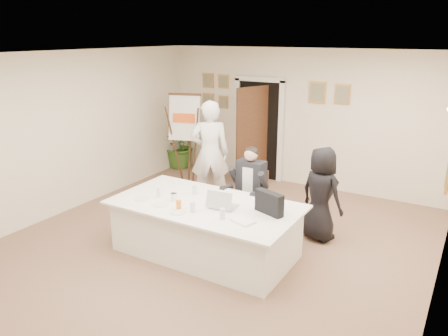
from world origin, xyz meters
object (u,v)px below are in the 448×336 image
object	(u,v)px
conference_table	(206,228)
paper_stack	(243,221)
laptop	(224,197)
laptop_bag	(269,203)
flip_chart	(186,143)
steel_jug	(174,197)
standing_man	(210,153)
oj_glass	(179,205)
seated_man	(249,189)
potted_palm	(181,145)
standing_woman	(321,194)

from	to	relation	value
conference_table	paper_stack	world-z (taller)	paper_stack
laptop	laptop_bag	world-z (taller)	laptop_bag
flip_chart	steel_jug	world-z (taller)	flip_chart
standing_man	oj_glass	size ratio (longest dim) A/B	14.94
laptop_bag	flip_chart	bearing A→B (deg)	161.65
laptop_bag	oj_glass	xyz separation A→B (m)	(-1.11, -0.50, -0.09)
seated_man	laptop	xyz separation A→B (m)	(0.12, -1.00, 0.21)
steel_jug	laptop_bag	bearing A→B (deg)	11.05
laptop_bag	oj_glass	bearing A→B (deg)	-136.04
standing_man	paper_stack	world-z (taller)	standing_man
standing_man	laptop_bag	distance (m)	2.48
paper_stack	standing_man	bearing A→B (deg)	131.69
flip_chart	steel_jug	distance (m)	3.08
laptop	steel_jug	distance (m)	0.76
paper_stack	steel_jug	xyz separation A→B (m)	(-1.21, 0.15, 0.04)
potted_palm	laptop_bag	size ratio (longest dim) A/B	2.52
conference_table	flip_chart	xyz separation A→B (m)	(-2.09, 2.48, 0.47)
seated_man	laptop	bearing A→B (deg)	-95.13
conference_table	flip_chart	distance (m)	3.27
potted_palm	laptop	bearing A→B (deg)	-46.32
standing_woman	standing_man	bearing A→B (deg)	10.50
flip_chart	steel_jug	bearing A→B (deg)	-57.93
conference_table	seated_man	xyz separation A→B (m)	(0.17, 1.02, 0.31)
conference_table	laptop	distance (m)	0.60
potted_palm	oj_glass	xyz separation A→B (m)	(2.64, -3.66, 0.30)
conference_table	potted_palm	xyz separation A→B (m)	(-2.83, 3.30, 0.15)
paper_stack	conference_table	bearing A→B (deg)	159.69
potted_palm	laptop	distance (m)	4.54
conference_table	oj_glass	world-z (taller)	oj_glass
potted_palm	laptop	size ratio (longest dim) A/B	2.84
potted_palm	oj_glass	bearing A→B (deg)	-54.19
seated_man	paper_stack	xyz separation A→B (m)	(0.59, -1.31, 0.09)
steel_jug	standing_man	bearing A→B (deg)	106.78
laptop_bag	seated_man	bearing A→B (deg)	149.82
paper_stack	oj_glass	xyz separation A→B (m)	(-0.95, -0.09, 0.05)
conference_table	paper_stack	size ratio (longest dim) A/B	9.39
laptop	laptop_bag	size ratio (longest dim) A/B	0.89
potted_palm	laptop	world-z (taller)	potted_palm
laptop_bag	steel_jug	xyz separation A→B (m)	(-1.37, -0.27, -0.10)
oj_glass	standing_woman	bearing A→B (deg)	49.50
conference_table	laptop_bag	size ratio (longest dim) A/B	6.17
laptop	oj_glass	size ratio (longest dim) A/B	2.94
flip_chart	potted_palm	size ratio (longest dim) A/B	1.72
potted_palm	paper_stack	bearing A→B (deg)	-44.89
oj_glass	steel_jug	bearing A→B (deg)	138.03
standing_man	laptop	bearing A→B (deg)	93.92
laptop	steel_jug	xyz separation A→B (m)	(-0.74, -0.16, -0.08)
conference_table	potted_palm	bearing A→B (deg)	130.67
conference_table	steel_jug	size ratio (longest dim) A/B	24.18
seated_man	flip_chart	bearing A→B (deg)	135.17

